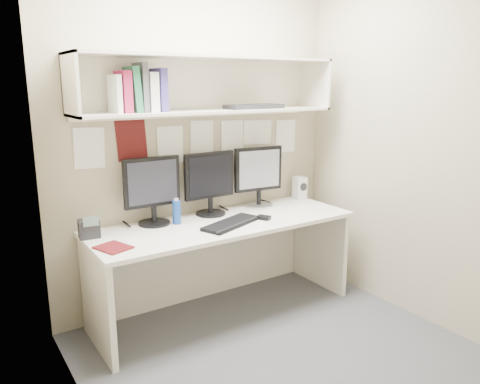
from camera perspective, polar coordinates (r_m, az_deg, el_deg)
floor at (r=3.29m, az=4.24°, el=-18.61°), size 2.40×2.00×0.01m
wall_back at (r=3.67m, az=-4.98°, el=6.33°), size 2.40×0.02×2.60m
wall_front at (r=2.15m, az=21.23°, el=0.71°), size 2.40×0.02×2.60m
wall_left at (r=2.31m, az=-19.55°, el=1.67°), size 0.02×2.00×2.60m
wall_right at (r=3.69m, az=19.65°, el=5.66°), size 0.02×2.00×2.60m
desk at (r=3.61m, az=-2.01°, el=-9.11°), size 2.00×0.70×0.73m
overhead_hutch at (r=3.52m, az=-4.01°, el=12.92°), size 2.00×0.38×0.40m
pinned_papers at (r=3.67m, az=-4.92°, el=5.55°), size 1.92×0.01×0.48m
monitor_left at (r=3.41m, az=-10.63°, el=0.45°), size 0.42×0.23×0.49m
monitor_center at (r=3.61m, az=-3.73°, el=1.34°), size 0.42×0.23×0.49m
monitor_right at (r=3.85m, az=2.27°, el=2.14°), size 0.43×0.23×0.49m
keyboard at (r=3.39m, az=-1.07°, el=-3.84°), size 0.52×0.34×0.02m
mouse at (r=3.53m, az=2.90°, el=-3.13°), size 0.10×0.11×0.03m
speaker at (r=4.16m, az=7.29°, el=0.50°), size 0.11×0.11×0.20m
blue_bottle at (r=3.43m, az=-7.74°, el=-2.40°), size 0.06×0.06×0.19m
maroon_notebook at (r=3.02m, az=-15.19°, el=-6.55°), size 0.23×0.25×0.01m
desk_phone at (r=3.26m, az=-17.92°, el=-4.26°), size 0.14×0.13×0.16m
book_stack at (r=3.25m, az=-12.26°, el=11.97°), size 0.35×0.20×0.32m
hutch_tray at (r=3.63m, az=1.72°, el=10.37°), size 0.47×0.19×0.03m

